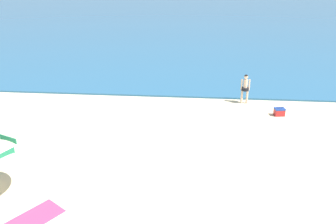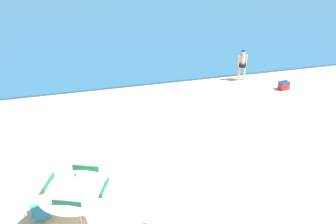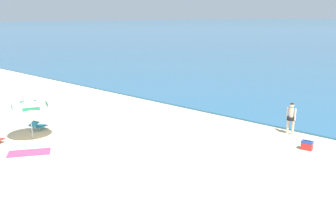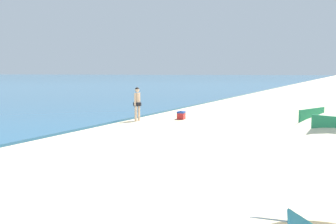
{
  "view_description": "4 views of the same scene",
  "coord_description": "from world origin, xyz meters",
  "px_view_note": "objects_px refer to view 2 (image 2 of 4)",
  "views": [
    {
      "loc": [
        1.63,
        -6.09,
        6.61
      ],
      "look_at": [
        0.32,
        8.2,
        0.75
      ],
      "focal_mm": 36.11,
      "sensor_mm": 36.0,
      "label": 1
    },
    {
      "loc": [
        -4.75,
        -7.31,
        8.73
      ],
      "look_at": [
        -0.8,
        7.61,
        0.82
      ],
      "focal_mm": 46.02,
      "sensor_mm": 36.0,
      "label": 2
    },
    {
      "loc": [
        11.79,
        -5.71,
        5.84
      ],
      "look_at": [
        -0.97,
        8.17,
        0.93
      ],
      "focal_mm": 39.47,
      "sensor_mm": 36.0,
      "label": 3
    },
    {
      "loc": [
        -10.42,
        2.71,
        2.32
      ],
      "look_at": [
        -1.38,
        7.24,
        1.21
      ],
      "focal_mm": 37.92,
      "sensor_mm": 36.0,
      "label": 4
    }
  ],
  "objects_px": {
    "cooler_box": "(284,85)",
    "person_standing_near_shore": "(242,63)",
    "lounge_chair_beside_umbrella": "(40,211)",
    "beach_umbrella_striped_main": "(76,183)"
  },
  "relations": [
    {
      "from": "lounge_chair_beside_umbrella",
      "to": "person_standing_near_shore",
      "type": "height_order",
      "value": "person_standing_near_shore"
    },
    {
      "from": "lounge_chair_beside_umbrella",
      "to": "cooler_box",
      "type": "xyz_separation_m",
      "value": [
        11.63,
        6.72,
        -0.07
      ]
    },
    {
      "from": "cooler_box",
      "to": "person_standing_near_shore",
      "type": "bearing_deg",
      "value": 133.8
    },
    {
      "from": "lounge_chair_beside_umbrella",
      "to": "beach_umbrella_striped_main",
      "type": "bearing_deg",
      "value": -39.46
    },
    {
      "from": "beach_umbrella_striped_main",
      "to": "cooler_box",
      "type": "distance_m",
      "value": 13.08
    },
    {
      "from": "person_standing_near_shore",
      "to": "cooler_box",
      "type": "xyz_separation_m",
      "value": [
        1.56,
        -1.63,
        -0.74
      ]
    },
    {
      "from": "person_standing_near_shore",
      "to": "cooler_box",
      "type": "relative_size",
      "value": 2.99
    },
    {
      "from": "beach_umbrella_striped_main",
      "to": "person_standing_near_shore",
      "type": "height_order",
      "value": "beach_umbrella_striped_main"
    },
    {
      "from": "lounge_chair_beside_umbrella",
      "to": "person_standing_near_shore",
      "type": "distance_m",
      "value": 13.09
    },
    {
      "from": "lounge_chair_beside_umbrella",
      "to": "person_standing_near_shore",
      "type": "relative_size",
      "value": 0.59
    }
  ]
}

